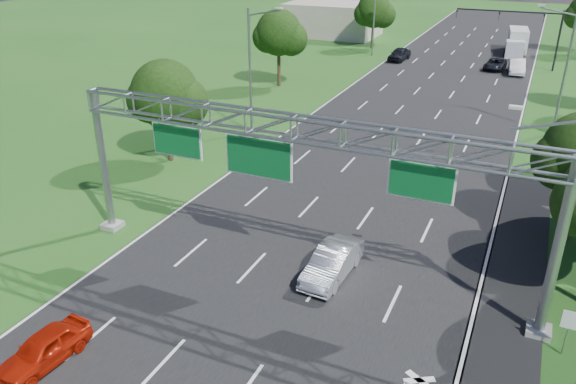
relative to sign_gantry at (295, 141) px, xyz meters
The scene contains 19 objects.
ground 19.28m from the sign_gantry, 91.05° to the left, with size 220.00×220.00×0.00m, color #1D4F17.
road 19.28m from the sign_gantry, 91.05° to the left, with size 18.00×180.00×0.02m, color black.
road_flare 12.20m from the sign_gantry, 11.47° to the left, with size 3.00×30.00×0.02m, color black.
sign_gantry is the anchor object (origin of this frame).
regulatory_sign 13.25m from the sign_gantry, ahead, with size 0.60×0.08×2.10m.
traffic_signal 53.51m from the sign_gantry, 82.32° to the left, with size 12.21×0.24×7.00m.
streetlight_l_near 21.47m from the sign_gantry, 122.87° to the left, with size 2.97×0.22×10.16m.
streetlight_l_far 54.28m from the sign_gantry, 102.38° to the left, with size 2.97×0.22×10.16m.
streetlight_r_mid 30.10m from the sign_gantry, 68.60° to the left, with size 2.97×0.22×10.16m.
tree_verge_la 17.56m from the sign_gantry, 144.84° to the left, with size 5.76×4.80×7.40m.
tree_verge_lb 36.85m from the sign_gantry, 116.19° to the left, with size 5.76×4.80×8.06m.
tree_verge_lc 59.56m from the sign_gantry, 102.86° to the left, with size 5.76×4.80×7.62m.
building_left 69.82m from the sign_gantry, 108.69° to the left, with size 14.00×10.00×5.00m, color #A79A8C.
red_coupe 13.23m from the sign_gantry, 122.78° to the right, with size 1.56×3.88×1.32m, color #B81B08.
silver_sedan 6.40m from the sign_gantry, 15.59° to the left, with size 1.60×4.59×1.51m, color #B2B6BE.
car_queue_b 51.50m from the sign_gantry, 85.27° to the left, with size 2.15×4.67×1.30m, color black.
car_queue_c 52.29m from the sign_gantry, 98.52° to the left, with size 1.91×4.74×1.61m, color black.
car_queue_d 50.69m from the sign_gantry, 82.30° to the left, with size 1.73×4.96×1.63m, color white.
box_truck 63.27m from the sign_gantry, 84.77° to the left, with size 3.02×8.49×3.14m.
Camera 1 is at (9.67, -9.49, 15.35)m, focal length 35.00 mm.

